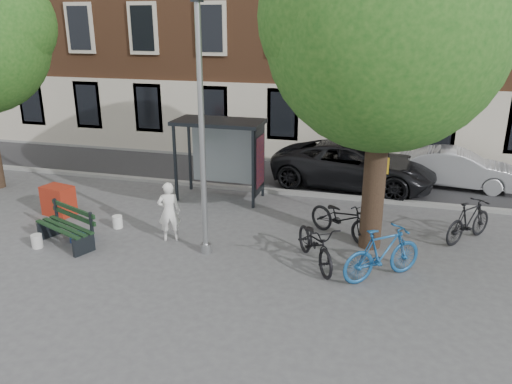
{
  "coord_description": "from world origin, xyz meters",
  "views": [
    {
      "loc": [
        4.29,
        -10.79,
        5.61
      ],
      "look_at": [
        1.05,
        0.99,
        1.4
      ],
      "focal_mm": 35.0,
      "sensor_mm": 36.0,
      "label": 1
    }
  ],
  "objects_px": {
    "painter": "(169,212)",
    "bike_b": "(383,253)",
    "notice_sign": "(382,176)",
    "bike_a": "(342,218)",
    "red_stand": "(58,201)",
    "lamppost": "(202,146)",
    "bus_shelter": "(232,142)",
    "bike_d": "(469,221)",
    "bench": "(67,228)",
    "car_silver": "(457,169)",
    "bike_c": "(315,243)",
    "car_dark": "(353,165)"
  },
  "relations": [
    {
      "from": "bench",
      "to": "bike_b",
      "type": "distance_m",
      "value": 8.04
    },
    {
      "from": "painter",
      "to": "bike_d",
      "type": "relative_size",
      "value": 0.86
    },
    {
      "from": "car_silver",
      "to": "bench",
      "type": "bearing_deg",
      "value": 132.36
    },
    {
      "from": "bike_a",
      "to": "car_dark",
      "type": "relative_size",
      "value": 0.38
    },
    {
      "from": "bus_shelter",
      "to": "bench",
      "type": "bearing_deg",
      "value": -123.69
    },
    {
      "from": "painter",
      "to": "bike_c",
      "type": "bearing_deg",
      "value": 150.71
    },
    {
      "from": "bus_shelter",
      "to": "red_stand",
      "type": "relative_size",
      "value": 3.17
    },
    {
      "from": "bike_b",
      "to": "red_stand",
      "type": "relative_size",
      "value": 2.33
    },
    {
      "from": "bike_d",
      "to": "notice_sign",
      "type": "relative_size",
      "value": 0.93
    },
    {
      "from": "lamppost",
      "to": "bus_shelter",
      "type": "distance_m",
      "value": 4.24
    },
    {
      "from": "lamppost",
      "to": "red_stand",
      "type": "relative_size",
      "value": 6.79
    },
    {
      "from": "bike_c",
      "to": "notice_sign",
      "type": "height_order",
      "value": "notice_sign"
    },
    {
      "from": "bike_c",
      "to": "red_stand",
      "type": "relative_size",
      "value": 2.36
    },
    {
      "from": "bike_c",
      "to": "car_silver",
      "type": "height_order",
      "value": "car_silver"
    },
    {
      "from": "notice_sign",
      "to": "car_dark",
      "type": "bearing_deg",
      "value": 108.23
    },
    {
      "from": "lamppost",
      "to": "bus_shelter",
      "type": "xyz_separation_m",
      "value": [
        -0.61,
        4.11,
        -0.87
      ]
    },
    {
      "from": "car_silver",
      "to": "notice_sign",
      "type": "height_order",
      "value": "notice_sign"
    },
    {
      "from": "bus_shelter",
      "to": "red_stand",
      "type": "xyz_separation_m",
      "value": [
        -4.63,
        -2.82,
        -1.47
      ]
    },
    {
      "from": "bike_c",
      "to": "car_silver",
      "type": "relative_size",
      "value": 0.52
    },
    {
      "from": "painter",
      "to": "bench",
      "type": "xyz_separation_m",
      "value": [
        -2.48,
        -0.98,
        -0.36
      ]
    },
    {
      "from": "notice_sign",
      "to": "painter",
      "type": "bearing_deg",
      "value": -153.4
    },
    {
      "from": "painter",
      "to": "notice_sign",
      "type": "relative_size",
      "value": 0.8
    },
    {
      "from": "bike_d",
      "to": "red_stand",
      "type": "height_order",
      "value": "bike_d"
    },
    {
      "from": "bus_shelter",
      "to": "bike_a",
      "type": "height_order",
      "value": "bus_shelter"
    },
    {
      "from": "painter",
      "to": "bike_b",
      "type": "distance_m",
      "value": 5.6
    },
    {
      "from": "bike_a",
      "to": "red_stand",
      "type": "xyz_separation_m",
      "value": [
        -8.46,
        -0.55,
        -0.12
      ]
    },
    {
      "from": "lamppost",
      "to": "notice_sign",
      "type": "bearing_deg",
      "value": 35.34
    },
    {
      "from": "painter",
      "to": "bike_a",
      "type": "xyz_separation_m",
      "value": [
        4.43,
        1.36,
        -0.25
      ]
    },
    {
      "from": "painter",
      "to": "notice_sign",
      "type": "xyz_separation_m",
      "value": [
        5.35,
        2.47,
        0.69
      ]
    },
    {
      "from": "bench",
      "to": "bike_b",
      "type": "bearing_deg",
      "value": 25.09
    },
    {
      "from": "painter",
      "to": "notice_sign",
      "type": "height_order",
      "value": "notice_sign"
    },
    {
      "from": "notice_sign",
      "to": "red_stand",
      "type": "bearing_deg",
      "value": -168.16
    },
    {
      "from": "bike_b",
      "to": "car_silver",
      "type": "relative_size",
      "value": 0.51
    },
    {
      "from": "painter",
      "to": "car_dark",
      "type": "distance_m",
      "value": 7.38
    },
    {
      "from": "bike_b",
      "to": "bike_c",
      "type": "relative_size",
      "value": 0.99
    },
    {
      "from": "bike_a",
      "to": "car_silver",
      "type": "distance_m",
      "value": 6.49
    },
    {
      "from": "bike_b",
      "to": "car_silver",
      "type": "height_order",
      "value": "car_silver"
    },
    {
      "from": "bus_shelter",
      "to": "bike_d",
      "type": "height_order",
      "value": "bus_shelter"
    },
    {
      "from": "bike_a",
      "to": "car_silver",
      "type": "relative_size",
      "value": 0.53
    },
    {
      "from": "bike_d",
      "to": "lamppost",
      "type": "bearing_deg",
      "value": 60.98
    },
    {
      "from": "red_stand",
      "to": "car_dark",
      "type": "bearing_deg",
      "value": 31.76
    },
    {
      "from": "painter",
      "to": "car_dark",
      "type": "relative_size",
      "value": 0.29
    },
    {
      "from": "bike_c",
      "to": "car_silver",
      "type": "bearing_deg",
      "value": 31.84
    },
    {
      "from": "bench",
      "to": "car_dark",
      "type": "height_order",
      "value": "car_dark"
    },
    {
      "from": "bench",
      "to": "bike_c",
      "type": "relative_size",
      "value": 0.94
    },
    {
      "from": "bike_a",
      "to": "red_stand",
      "type": "bearing_deg",
      "value": 127.14
    },
    {
      "from": "lamppost",
      "to": "bench",
      "type": "distance_m",
      "value": 4.39
    },
    {
      "from": "bus_shelter",
      "to": "car_silver",
      "type": "xyz_separation_m",
      "value": [
        7.26,
        3.25,
        -1.25
      ]
    },
    {
      "from": "car_dark",
      "to": "bike_b",
      "type": "bearing_deg",
      "value": -162.8
    },
    {
      "from": "bench",
      "to": "car_silver",
      "type": "height_order",
      "value": "car_silver"
    }
  ]
}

